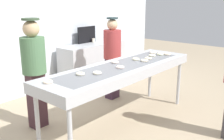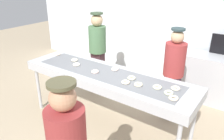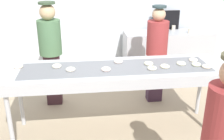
{
  "view_description": "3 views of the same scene",
  "coord_description": "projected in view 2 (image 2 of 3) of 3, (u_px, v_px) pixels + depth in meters",
  "views": [
    {
      "loc": [
        -2.98,
        -2.34,
        1.91
      ],
      "look_at": [
        -0.02,
        0.17,
        0.85
      ],
      "focal_mm": 41.76,
      "sensor_mm": 36.0,
      "label": 1
    },
    {
      "loc": [
        1.89,
        -2.48,
        2.34
      ],
      "look_at": [
        -0.01,
        0.18,
        0.93
      ],
      "focal_mm": 35.92,
      "sensor_mm": 36.0,
      "label": 2
    },
    {
      "loc": [
        -0.43,
        -3.14,
        2.2
      ],
      "look_at": [
        -0.04,
        0.13,
        0.86
      ],
      "focal_mm": 43.11,
      "sensor_mm": 36.0,
      "label": 3
    }
  ],
  "objects": [
    {
      "name": "worker_assistant",
      "position": [
        98.0,
        47.0,
        4.59
      ],
      "size": [
        0.35,
        0.35,
        1.66
      ],
      "rotation": [
        0.0,
        0.0,
        3.37
      ],
      "color": "#3C2229",
      "rests_on": "ground"
    },
    {
      "name": "sugar_donut_1",
      "position": [
        74.0,
        60.0,
        3.88
      ],
      "size": [
        0.13,
        0.13,
        0.03
      ],
      "primitive_type": "torus",
      "rotation": [
        0.0,
        0.0,
        0.07
      ],
      "color": "#F1E9C9",
      "rests_on": "fryer_conveyor"
    },
    {
      "name": "sugar_donut_3",
      "position": [
        132.0,
        78.0,
        3.21
      ],
      "size": [
        0.16,
        0.16,
        0.03
      ],
      "primitive_type": "torus",
      "rotation": [
        0.0,
        0.0,
        2.73
      ],
      "color": "#EEEAC2",
      "rests_on": "fryer_conveyor"
    },
    {
      "name": "sugar_donut_0",
      "position": [
        157.0,
        87.0,
        2.95
      ],
      "size": [
        0.14,
        0.14,
        0.03
      ],
      "primitive_type": "torus",
      "rotation": [
        0.0,
        0.0,
        1.81
      ],
      "color": "white",
      "rests_on": "fryer_conveyor"
    },
    {
      "name": "worker_baker",
      "position": [
        174.0,
        70.0,
        3.65
      ],
      "size": [
        0.33,
        0.33,
        1.59
      ],
      "rotation": [
        0.0,
        0.0,
        2.93
      ],
      "color": "#3B2435",
      "rests_on": "ground"
    },
    {
      "name": "prep_counter",
      "position": [
        217.0,
        80.0,
        4.3
      ],
      "size": [
        1.74,
        0.54,
        0.92
      ],
      "primitive_type": "cube",
      "color": "#B7BABF",
      "rests_on": "ground"
    },
    {
      "name": "back_wall",
      "position": [
        168.0,
        16.0,
        4.92
      ],
      "size": [
        8.0,
        0.12,
        2.96
      ],
      "primitive_type": "cube",
      "color": "silver",
      "rests_on": "ground"
    },
    {
      "name": "sugar_donut_11",
      "position": [
        138.0,
        84.0,
        3.03
      ],
      "size": [
        0.15,
        0.15,
        0.03
      ],
      "primitive_type": "torus",
      "rotation": [
        0.0,
        0.0,
        1.3
      ],
      "color": "#FEF3C9",
      "rests_on": "fryer_conveyor"
    },
    {
      "name": "sugar_donut_7",
      "position": [
        76.0,
        65.0,
        3.69
      ],
      "size": [
        0.14,
        0.14,
        0.03
      ],
      "primitive_type": "torus",
      "rotation": [
        0.0,
        0.0,
        0.23
      ],
      "color": "white",
      "rests_on": "fryer_conveyor"
    },
    {
      "name": "sugar_donut_4",
      "position": [
        169.0,
        93.0,
        2.82
      ],
      "size": [
        0.15,
        0.15,
        0.03
      ],
      "primitive_type": "torus",
      "rotation": [
        0.0,
        0.0,
        1.31
      ],
      "color": "#ECF1C5",
      "rests_on": "fryer_conveyor"
    },
    {
      "name": "fryer_conveyor",
      "position": [
        106.0,
        77.0,
        3.44
      ],
      "size": [
        2.82,
        0.78,
        0.95
      ],
      "color": "#B7BABF",
      "rests_on": "ground"
    },
    {
      "name": "ground_plane",
      "position": [
        106.0,
        124.0,
        3.79
      ],
      "size": [
        16.0,
        16.0,
        0.0
      ],
      "primitive_type": "plane",
      "color": "tan"
    },
    {
      "name": "sugar_donut_9",
      "position": [
        95.0,
        72.0,
        3.42
      ],
      "size": [
        0.17,
        0.17,
        0.03
      ],
      "primitive_type": "torus",
      "rotation": [
        0.0,
        0.0,
        2.38
      ],
      "color": "#FCE1D1",
      "rests_on": "fryer_conveyor"
    },
    {
      "name": "sugar_donut_10",
      "position": [
        176.0,
        88.0,
        2.92
      ],
      "size": [
        0.12,
        0.12,
        0.03
      ],
      "primitive_type": "torus",
      "rotation": [
        0.0,
        0.0,
        0.05
      ],
      "color": "white",
      "rests_on": "fryer_conveyor"
    },
    {
      "name": "sugar_donut_6",
      "position": [
        115.0,
        69.0,
        3.51
      ],
      "size": [
        0.15,
        0.15,
        0.03
      ],
      "primitive_type": "torus",
      "rotation": [
        0.0,
        0.0,
        2.86
      ],
      "color": "#FAE3D2",
      "rests_on": "fryer_conveyor"
    },
    {
      "name": "sugar_donut_2",
      "position": [
        57.0,
        54.0,
        4.17
      ],
      "size": [
        0.13,
        0.13,
        0.03
      ],
      "primitive_type": "torus",
      "rotation": [
        0.0,
        0.0,
        1.43
      ],
      "color": "#FDE3C3",
      "rests_on": "fryer_conveyor"
    },
    {
      "name": "sugar_donut_8",
      "position": [
        174.0,
        98.0,
        2.7
      ],
      "size": [
        0.17,
        0.17,
        0.03
      ],
      "primitive_type": "torus",
      "rotation": [
        0.0,
        0.0,
        0.64
      ],
      "color": "#FDE8C7",
      "rests_on": "fryer_conveyor"
    },
    {
      "name": "sugar_donut_5",
      "position": [
        126.0,
        82.0,
        3.09
      ],
      "size": [
        0.14,
        0.14,
        0.03
      ],
      "primitive_type": "torus",
      "rotation": [
        0.0,
        0.0,
        0.21
      ],
      "color": "white",
      "rests_on": "fryer_conveyor"
    }
  ]
}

